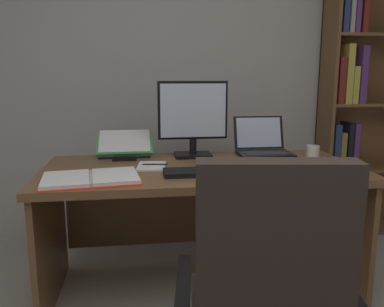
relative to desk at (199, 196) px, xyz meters
The scene contains 12 objects.
wall_back 1.24m from the desk, 90.72° to the left, with size 5.62×0.12×2.89m, color #B2ADA3.
desk is the anchor object (origin of this frame).
bookshelf 1.58m from the desk, 25.91° to the left, with size 0.81×0.26×2.03m.
monitor 0.47m from the desk, 91.90° to the left, with size 0.43×0.16×0.46m.
laptop 0.54m from the desk, 24.64° to the left, with size 0.33×0.30×0.23m.
keyboard 0.33m from the desk, 91.47° to the right, with size 0.42×0.15×0.02m, color black.
computer_mouse 0.44m from the desk, 40.76° to the right, with size 0.06×0.10×0.04m, color black.
reading_stand_with_book 0.57m from the desk, 149.31° to the left, with size 0.34×0.26×0.15m.
open_binder 0.68m from the desk, 152.17° to the right, with size 0.50×0.36×0.02m.
notepad 0.34m from the desk, 169.16° to the right, with size 0.15×0.21×0.01m, color silver.
pen 0.33m from the desk, 168.33° to the right, with size 0.01×0.01×0.14m, color black.
coffee_mug 0.71m from the desk, ahead, with size 0.08×0.08×0.09m, color silver.
Camera 1 is at (-0.33, -0.66, 1.25)m, focal length 37.49 mm.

